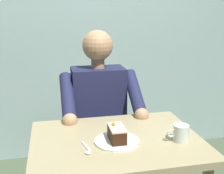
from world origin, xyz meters
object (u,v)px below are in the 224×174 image
Objects in this scene: dining_table at (116,157)px; chair at (97,127)px; seated_person at (100,118)px; dessert_spoon at (87,149)px; coffee_cup at (181,133)px; cake_slice at (117,133)px.

dining_table is 0.67m from chair.
seated_person is at bearing 90.00° from chair.
coffee_cup is at bearing -179.87° from dessert_spoon.
dessert_spoon reaches higher than dining_table.
cake_slice is (0.01, 0.70, 0.26)m from chair.
cake_slice is (0.01, 0.52, 0.12)m from seated_person.
chair is 8.05× the size of coffee_cup.
dining_table is at bearing 90.00° from seated_person.
dining_table is 6.09× the size of dessert_spoon.
cake_slice reaches higher than dessert_spoon.
dessert_spoon is at bearing 29.56° from dining_table.
seated_person reaches higher than chair.
coffee_cup is 0.48m from dessert_spoon.
cake_slice is 0.95× the size of dessert_spoon.
dining_table is at bearing 90.00° from chair.
seated_person is 8.62× the size of dessert_spoon.
cake_slice is 0.17m from dessert_spoon.
chair is 6.39× the size of dessert_spoon.
cake_slice is 0.32m from coffee_cup.
seated_person reaches higher than dessert_spoon.
dining_table is at bearing -101.31° from cake_slice.
coffee_cup is at bearing 170.49° from cake_slice.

